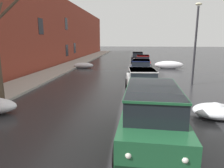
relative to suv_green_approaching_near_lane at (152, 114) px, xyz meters
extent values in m
cube|color=#A8A399|center=(-8.46, 11.87, -0.91)|extent=(2.82, 80.00, 0.15)
cube|color=brown|center=(-10.37, 11.87, 3.37)|extent=(0.60, 80.00, 8.72)
cube|color=black|center=(-10.08, 22.61, 0.73)|extent=(0.08, 1.10, 1.60)
cube|color=black|center=(-10.08, 26.55, 0.90)|extent=(0.08, 1.10, 1.60)
cube|color=black|center=(-10.08, 22.83, 4.39)|extent=(0.08, 1.10, 1.60)
cube|color=black|center=(-10.08, 14.68, 3.54)|extent=(0.08, 1.10, 1.60)
ellipsoid|color=white|center=(3.38, 17.42, -0.55)|extent=(3.17, 0.96, 0.87)
ellipsoid|color=white|center=(4.02, 17.60, -0.73)|extent=(0.62, 0.52, 0.52)
ellipsoid|color=white|center=(2.63, 17.60, -0.75)|extent=(0.56, 0.46, 0.46)
ellipsoid|color=white|center=(2.86, 2.53, -0.70)|extent=(1.83, 1.46, 0.57)
ellipsoid|color=white|center=(2.81, 2.44, -0.65)|extent=(0.81, 0.68, 0.68)
ellipsoid|color=white|center=(-6.34, 16.97, -0.68)|extent=(2.31, 0.94, 0.62)
ellipsoid|color=white|center=(-6.59, 16.81, -0.76)|extent=(0.56, 0.46, 0.46)
ellipsoid|color=white|center=(-6.74, 17.11, -0.74)|extent=(0.59, 0.49, 0.49)
cylinder|color=#4C3D2D|center=(-6.29, 3.32, 3.64)|extent=(1.37, 1.00, 1.60)
cube|color=#1E5633|center=(0.00, -0.01, -0.25)|extent=(1.94, 4.31, 0.80)
cube|color=black|center=(0.00, 0.03, 0.49)|extent=(1.64, 3.03, 0.68)
cube|color=#1E5633|center=(0.00, 0.03, 0.80)|extent=(1.68, 3.09, 0.06)
cube|color=black|center=(0.08, 2.06, -0.53)|extent=(1.73, 0.19, 0.22)
cylinder|color=black|center=(0.85, -1.37, -0.65)|extent=(0.21, 0.69, 0.68)
cylinder|color=black|center=(-0.96, -1.29, -0.65)|extent=(0.21, 0.69, 0.68)
cylinder|color=black|center=(0.96, 1.26, -0.65)|extent=(0.21, 0.69, 0.68)
cylinder|color=black|center=(-0.85, 1.34, -0.65)|extent=(0.21, 0.69, 0.68)
sphere|color=silver|center=(0.49, -2.14, -0.17)|extent=(0.14, 0.14, 0.14)
sphere|color=silver|center=(-0.66, -2.09, -0.17)|extent=(0.14, 0.14, 0.14)
cube|color=silver|center=(-0.03, 6.38, -0.39)|extent=(2.07, 4.37, 0.60)
cube|color=black|center=(-0.05, 6.59, 0.17)|extent=(1.68, 2.31, 0.52)
cube|color=silver|center=(-0.05, 6.59, 0.40)|extent=(1.72, 2.36, 0.06)
cube|color=slate|center=(0.11, 4.30, -0.57)|extent=(1.76, 0.24, 0.22)
cube|color=slate|center=(-0.17, 8.45, -0.57)|extent=(1.76, 0.24, 0.22)
cylinder|color=black|center=(0.97, 5.12, -0.69)|extent=(0.22, 0.61, 0.60)
cylinder|color=black|center=(-0.86, 5.00, -0.69)|extent=(0.22, 0.61, 0.60)
cylinder|color=black|center=(0.79, 7.76, -0.69)|extent=(0.22, 0.61, 0.60)
cylinder|color=black|center=(-1.03, 7.63, -0.69)|extent=(0.22, 0.61, 0.60)
sphere|color=silver|center=(0.69, 4.31, -0.31)|extent=(0.14, 0.14, 0.14)
sphere|color=silver|center=(-0.47, 4.23, -0.31)|extent=(0.14, 0.14, 0.14)
cube|color=navy|center=(0.07, 12.36, -0.39)|extent=(2.02, 4.41, 0.60)
cube|color=black|center=(0.08, 12.58, 0.17)|extent=(1.66, 2.32, 0.52)
cube|color=navy|center=(0.08, 12.58, 0.40)|extent=(1.70, 2.37, 0.06)
cube|color=black|center=(-0.04, 10.26, -0.57)|extent=(1.76, 0.21, 0.22)
cube|color=black|center=(0.18, 14.47, -0.57)|extent=(1.76, 0.21, 0.22)
cylinder|color=black|center=(0.91, 10.98, -0.69)|extent=(0.21, 0.61, 0.60)
cylinder|color=black|center=(-0.92, 11.07, -0.69)|extent=(0.21, 0.61, 0.60)
cylinder|color=black|center=(1.06, 13.65, -0.69)|extent=(0.21, 0.61, 0.60)
cylinder|color=black|center=(-0.77, 13.75, -0.69)|extent=(0.21, 0.61, 0.60)
sphere|color=silver|center=(0.54, 10.19, -0.31)|extent=(0.14, 0.14, 0.14)
sphere|color=silver|center=(-0.62, 10.26, -0.31)|extent=(0.14, 0.14, 0.14)
cube|color=red|center=(0.49, 18.21, -0.39)|extent=(1.73, 4.21, 0.60)
cube|color=black|center=(0.50, 18.42, 0.17)|extent=(1.45, 2.20, 0.52)
cube|color=red|center=(0.50, 18.42, 0.40)|extent=(1.48, 2.25, 0.06)
cube|color=#520B0B|center=(0.43, 16.19, -0.57)|extent=(1.58, 0.17, 0.22)
cube|color=#520B0B|center=(0.55, 20.24, -0.57)|extent=(1.58, 0.17, 0.22)
cylinder|color=black|center=(1.28, 16.90, -0.69)|extent=(0.20, 0.61, 0.60)
cylinder|color=black|center=(-0.37, 16.95, -0.69)|extent=(0.20, 0.61, 0.60)
cylinder|color=black|center=(1.35, 19.48, -0.69)|extent=(0.20, 0.61, 0.60)
cylinder|color=black|center=(-0.30, 19.53, -0.69)|extent=(0.20, 0.61, 0.60)
sphere|color=silver|center=(0.95, 16.14, -0.31)|extent=(0.14, 0.14, 0.14)
sphere|color=silver|center=(-0.10, 16.17, -0.31)|extent=(0.14, 0.14, 0.14)
cube|color=black|center=(-0.03, 24.20, -0.39)|extent=(1.75, 4.34, 0.60)
cube|color=black|center=(-0.04, 24.42, 0.17)|extent=(1.47, 2.27, 0.52)
cube|color=black|center=(-0.04, 24.42, 0.40)|extent=(1.51, 2.32, 0.06)
cube|color=black|center=(0.01, 22.10, -0.57)|extent=(1.62, 0.16, 0.22)
cube|color=black|center=(-0.08, 26.31, -0.57)|extent=(1.62, 0.16, 0.22)
cylinder|color=black|center=(0.84, 22.89, -0.69)|extent=(0.19, 0.60, 0.60)
cylinder|color=black|center=(-0.85, 22.85, -0.69)|extent=(0.19, 0.60, 0.60)
cylinder|color=black|center=(0.78, 25.56, -0.69)|extent=(0.19, 0.60, 0.60)
cylinder|color=black|center=(-0.91, 25.52, -0.69)|extent=(0.19, 0.60, 0.60)
sphere|color=silver|center=(0.55, 22.08, -0.31)|extent=(0.14, 0.14, 0.14)
sphere|color=silver|center=(-0.52, 22.06, -0.31)|extent=(0.14, 0.14, 0.14)
cylinder|color=#28282D|center=(3.68, 9.07, 1.72)|extent=(0.14, 0.14, 5.40)
ellipsoid|color=beige|center=(3.68, 9.07, 4.56)|extent=(0.44, 0.24, 0.20)
camera|label=1|loc=(-0.60, -5.98, 2.21)|focal=32.77mm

